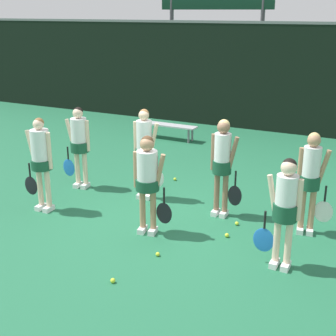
# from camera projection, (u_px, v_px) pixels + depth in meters

# --- Properties ---
(ground_plane) EXTENTS (140.00, 140.00, 0.00)m
(ground_plane) POSITION_uv_depth(u_px,v_px,m) (165.00, 219.00, 8.48)
(ground_plane) COLOR #216642
(fence_windscreen) EXTENTS (60.00, 0.08, 3.29)m
(fence_windscreen) POSITION_uv_depth(u_px,v_px,m) (273.00, 78.00, 14.05)
(fence_windscreen) COLOR black
(fence_windscreen) RESTS_ON ground_plane
(scoreboard) EXTENTS (4.00, 0.15, 4.92)m
(scoreboard) POSITION_uv_depth(u_px,v_px,m) (216.00, 1.00, 15.67)
(scoreboard) COLOR #515156
(scoreboard) RESTS_ON ground_plane
(bench_courtside) EXTENTS (1.76, 0.39, 0.44)m
(bench_courtside) POSITION_uv_depth(u_px,v_px,m) (168.00, 126.00, 13.60)
(bench_courtside) COLOR #B2B2B7
(bench_courtside) RESTS_ON ground_plane
(player_0) EXTENTS (0.68, 0.39, 1.77)m
(player_0) POSITION_uv_depth(u_px,v_px,m) (41.00, 157.00, 8.53)
(player_0) COLOR beige
(player_0) RESTS_ON ground_plane
(player_1) EXTENTS (0.67, 0.39, 1.69)m
(player_1) POSITION_uv_depth(u_px,v_px,m) (148.00, 176.00, 7.64)
(player_1) COLOR tan
(player_1) RESTS_ON ground_plane
(player_2) EXTENTS (0.65, 0.35, 1.67)m
(player_2) POSITION_uv_depth(u_px,v_px,m) (285.00, 205.00, 6.58)
(player_2) COLOR beige
(player_2) RESTS_ON ground_plane
(player_3) EXTENTS (0.66, 0.38, 1.72)m
(player_3) POSITION_uv_depth(u_px,v_px,m) (79.00, 141.00, 9.68)
(player_3) COLOR beige
(player_3) RESTS_ON ground_plane
(player_4) EXTENTS (0.63, 0.35, 1.81)m
(player_4) POSITION_uv_depth(u_px,v_px,m) (145.00, 147.00, 9.10)
(player_4) COLOR beige
(player_4) RESTS_ON ground_plane
(player_5) EXTENTS (0.61, 0.34, 1.79)m
(player_5) POSITION_uv_depth(u_px,v_px,m) (223.00, 160.00, 8.30)
(player_5) COLOR #8C664C
(player_5) RESTS_ON ground_plane
(player_6) EXTENTS (0.63, 0.34, 1.74)m
(player_6) POSITION_uv_depth(u_px,v_px,m) (311.00, 176.00, 7.63)
(player_6) COLOR tan
(player_6) RESTS_ON ground_plane
(tennis_ball_0) EXTENTS (0.07, 0.07, 0.07)m
(tennis_ball_0) POSITION_uv_depth(u_px,v_px,m) (158.00, 254.00, 7.18)
(tennis_ball_0) COLOR #CCE033
(tennis_ball_0) RESTS_ON ground_plane
(tennis_ball_1) EXTENTS (0.07, 0.07, 0.07)m
(tennis_ball_1) POSITION_uv_depth(u_px,v_px,m) (113.00, 281.00, 6.47)
(tennis_ball_1) COLOR #CCE033
(tennis_ball_1) RESTS_ON ground_plane
(tennis_ball_2) EXTENTS (0.07, 0.07, 0.07)m
(tennis_ball_2) POSITION_uv_depth(u_px,v_px,m) (237.00, 223.00, 8.21)
(tennis_ball_2) COLOR #CCE033
(tennis_ball_2) RESTS_ON ground_plane
(tennis_ball_3) EXTENTS (0.07, 0.07, 0.07)m
(tennis_ball_3) POSITION_uv_depth(u_px,v_px,m) (227.00, 235.00, 7.78)
(tennis_ball_3) COLOR #CCE033
(tennis_ball_3) RESTS_ON ground_plane
(tennis_ball_5) EXTENTS (0.07, 0.07, 0.07)m
(tennis_ball_5) POSITION_uv_depth(u_px,v_px,m) (175.00, 179.00, 10.37)
(tennis_ball_5) COLOR #CCE033
(tennis_ball_5) RESTS_ON ground_plane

